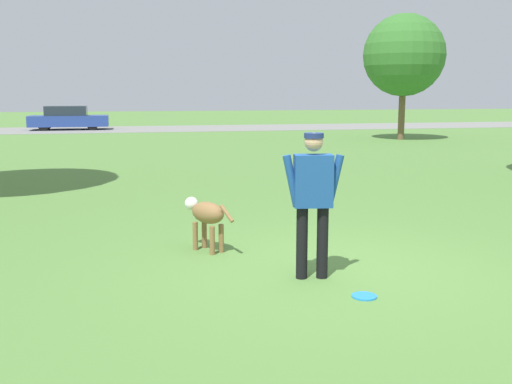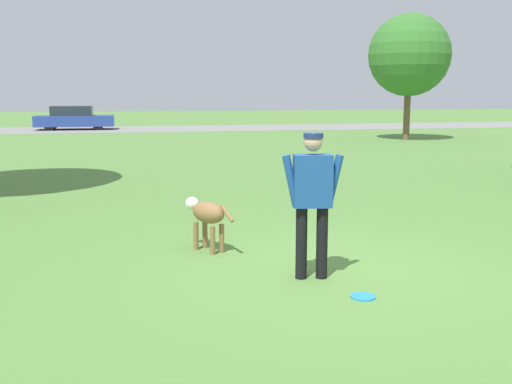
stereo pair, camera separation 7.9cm
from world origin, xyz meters
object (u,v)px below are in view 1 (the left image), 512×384
object	(u,v)px
tree_far_right	(404,55)
parked_car_blue	(68,118)
frisbee	(364,296)
person	(313,193)
dog	(206,215)

from	to	relation	value
tree_far_right	parked_car_blue	xyz separation A→B (m)	(-15.04, 10.20, -3.02)
frisbee	person	bearing A→B (deg)	114.47
frisbee	tree_far_right	size ratio (longest dim) A/B	0.05
person	parked_car_blue	xyz separation A→B (m)	(-5.12, 28.52, -0.34)
tree_far_right	person	bearing A→B (deg)	-118.42
dog	frisbee	size ratio (longest dim) A/B	3.21
person	frisbee	xyz separation A→B (m)	(0.34, -0.74, -0.98)
dog	tree_far_right	world-z (taller)	tree_far_right
person	parked_car_blue	bearing A→B (deg)	108.51
frisbee	tree_far_right	distance (m)	21.65
frisbee	parked_car_blue	world-z (taller)	parked_car_blue
dog	parked_car_blue	xyz separation A→B (m)	(-4.10, 27.08, 0.15)
person	parked_car_blue	distance (m)	28.98
person	tree_far_right	bearing A→B (deg)	69.92
parked_car_blue	person	bearing A→B (deg)	-79.99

